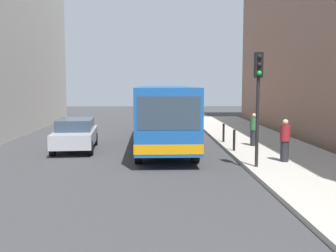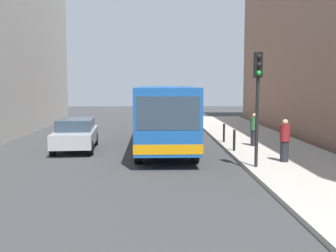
{
  "view_description": "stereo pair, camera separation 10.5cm",
  "coord_description": "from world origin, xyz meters",
  "px_view_note": "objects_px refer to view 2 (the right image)",
  "views": [
    {
      "loc": [
        -0.2,
        -17.26,
        3.14
      ],
      "look_at": [
        0.47,
        0.64,
        1.29
      ],
      "focal_mm": 43.65,
      "sensor_mm": 36.0,
      "label": 1
    },
    {
      "loc": [
        -0.1,
        -17.26,
        3.14
      ],
      "look_at": [
        0.47,
        0.64,
        1.29
      ],
      "focal_mm": 43.65,
      "sensor_mm": 36.0,
      "label": 2
    }
  ],
  "objects_px": {
    "car_beside_bus": "(76,134)",
    "traffic_light": "(258,88)",
    "bollard_near": "(234,140)",
    "pedestrian_mid_sidewalk": "(254,130)",
    "bus": "(164,113)",
    "bollard_mid": "(224,133)",
    "car_behind_bus": "(162,117)",
    "pedestrian_near_signal": "(285,141)"
  },
  "relations": [
    {
      "from": "car_beside_bus",
      "to": "car_behind_bus",
      "type": "relative_size",
      "value": 1.0
    },
    {
      "from": "car_beside_bus",
      "to": "traffic_light",
      "type": "relative_size",
      "value": 1.1
    },
    {
      "from": "car_beside_bus",
      "to": "pedestrian_near_signal",
      "type": "distance_m",
      "value": 9.64
    },
    {
      "from": "car_beside_bus",
      "to": "traffic_light",
      "type": "height_order",
      "value": "traffic_light"
    },
    {
      "from": "bollard_near",
      "to": "pedestrian_near_signal",
      "type": "bearing_deg",
      "value": -61.61
    },
    {
      "from": "car_beside_bus",
      "to": "bollard_mid",
      "type": "xyz_separation_m",
      "value": [
        7.33,
        1.37,
        -0.16
      ]
    },
    {
      "from": "car_beside_bus",
      "to": "bollard_near",
      "type": "distance_m",
      "value": 7.46
    },
    {
      "from": "traffic_light",
      "to": "car_behind_bus",
      "type": "bearing_deg",
      "value": 101.91
    },
    {
      "from": "bollard_mid",
      "to": "pedestrian_mid_sidewalk",
      "type": "distance_m",
      "value": 1.84
    },
    {
      "from": "traffic_light",
      "to": "bollard_near",
      "type": "bearing_deg",
      "value": 91.59
    },
    {
      "from": "car_behind_bus",
      "to": "traffic_light",
      "type": "bearing_deg",
      "value": 105.29
    },
    {
      "from": "bollard_mid",
      "to": "traffic_light",
      "type": "bearing_deg",
      "value": -89.1
    },
    {
      "from": "traffic_light",
      "to": "bollard_near",
      "type": "xyz_separation_m",
      "value": [
        -0.1,
        3.6,
        -2.38
      ]
    },
    {
      "from": "bus",
      "to": "bollard_mid",
      "type": "bearing_deg",
      "value": -166.84
    },
    {
      "from": "bus",
      "to": "car_behind_bus",
      "type": "bearing_deg",
      "value": -90.72
    },
    {
      "from": "car_beside_bus",
      "to": "car_behind_bus",
      "type": "xyz_separation_m",
      "value": [
        4.27,
        10.01,
        0.0
      ]
    },
    {
      "from": "bus",
      "to": "car_beside_bus",
      "type": "relative_size",
      "value": 2.44
    },
    {
      "from": "bus",
      "to": "bollard_mid",
      "type": "xyz_separation_m",
      "value": [
        3.12,
        0.75,
        -1.1
      ]
    },
    {
      "from": "bus",
      "to": "car_beside_bus",
      "type": "distance_m",
      "value": 4.36
    },
    {
      "from": "car_behind_bus",
      "to": "pedestrian_near_signal",
      "type": "distance_m",
      "value": 14.73
    },
    {
      "from": "car_beside_bus",
      "to": "pedestrian_mid_sidewalk",
      "type": "relative_size",
      "value": 2.86
    },
    {
      "from": "bus",
      "to": "bollard_near",
      "type": "xyz_separation_m",
      "value": [
        3.12,
        -1.99,
        -1.1
      ]
    },
    {
      "from": "car_behind_bus",
      "to": "bus",
      "type": "bearing_deg",
      "value": 93.02
    },
    {
      "from": "bus",
      "to": "pedestrian_mid_sidewalk",
      "type": "height_order",
      "value": "bus"
    },
    {
      "from": "pedestrian_mid_sidewalk",
      "to": "bus",
      "type": "bearing_deg",
      "value": 94.98
    },
    {
      "from": "car_beside_bus",
      "to": "bollard_mid",
      "type": "height_order",
      "value": "car_beside_bus"
    },
    {
      "from": "bus",
      "to": "bollard_mid",
      "type": "relative_size",
      "value": 11.62
    },
    {
      "from": "bollard_near",
      "to": "traffic_light",
      "type": "bearing_deg",
      "value": -88.41
    },
    {
      "from": "traffic_light",
      "to": "pedestrian_mid_sidewalk",
      "type": "relative_size",
      "value": 2.6
    },
    {
      "from": "bollard_near",
      "to": "car_behind_bus",
      "type": "bearing_deg",
      "value": 105.04
    },
    {
      "from": "bollard_near",
      "to": "pedestrian_near_signal",
      "type": "height_order",
      "value": "pedestrian_near_signal"
    },
    {
      "from": "car_beside_bus",
      "to": "traffic_light",
      "type": "xyz_separation_m",
      "value": [
        7.43,
        -4.97,
        2.22
      ]
    },
    {
      "from": "pedestrian_mid_sidewalk",
      "to": "traffic_light",
      "type": "bearing_deg",
      "value": 179.89
    },
    {
      "from": "car_behind_bus",
      "to": "pedestrian_near_signal",
      "type": "xyz_separation_m",
      "value": [
        4.49,
        -14.03,
        0.18
      ]
    },
    {
      "from": "bollard_near",
      "to": "pedestrian_mid_sidewalk",
      "type": "height_order",
      "value": "pedestrian_mid_sidewalk"
    },
    {
      "from": "car_behind_bus",
      "to": "bollard_mid",
      "type": "relative_size",
      "value": 4.74
    },
    {
      "from": "car_beside_bus",
      "to": "bollard_mid",
      "type": "distance_m",
      "value": 7.45
    },
    {
      "from": "traffic_light",
      "to": "pedestrian_near_signal",
      "type": "xyz_separation_m",
      "value": [
        1.33,
        0.95,
        -2.04
      ]
    },
    {
      "from": "traffic_light",
      "to": "bollard_near",
      "type": "distance_m",
      "value": 4.31
    },
    {
      "from": "bus",
      "to": "bollard_near",
      "type": "height_order",
      "value": "bus"
    },
    {
      "from": "car_beside_bus",
      "to": "traffic_light",
      "type": "distance_m",
      "value": 9.21
    },
    {
      "from": "bollard_near",
      "to": "pedestrian_mid_sidewalk",
      "type": "distance_m",
      "value": 1.9
    }
  ]
}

